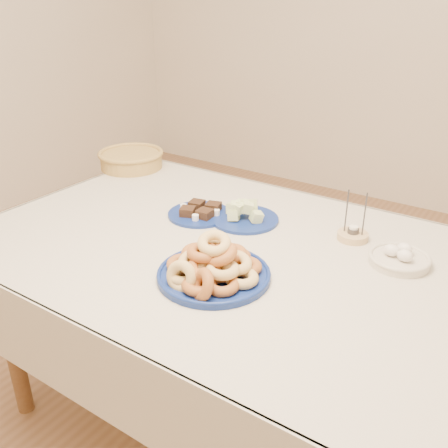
# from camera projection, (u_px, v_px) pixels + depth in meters

# --- Properties ---
(ground) EXTENTS (5.00, 5.00, 0.00)m
(ground) POSITION_uv_depth(u_px,v_px,m) (231.00, 420.00, 1.90)
(ground) COLOR #8D6242
(ground) RESTS_ON ground
(dining_table) EXTENTS (1.71, 1.11, 0.75)m
(dining_table) POSITION_uv_depth(u_px,v_px,m) (233.00, 275.00, 1.63)
(dining_table) COLOR brown
(dining_table) RESTS_ON ground
(donut_platter) EXTENTS (0.37, 0.37, 0.15)m
(donut_platter) POSITION_uv_depth(u_px,v_px,m) (213.00, 267.00, 1.39)
(donut_platter) COLOR navy
(donut_platter) RESTS_ON dining_table
(melon_plate) EXTENTS (0.31, 0.31, 0.08)m
(melon_plate) POSITION_uv_depth(u_px,v_px,m) (244.00, 214.00, 1.75)
(melon_plate) COLOR navy
(melon_plate) RESTS_ON dining_table
(brownie_plate) EXTENTS (0.30, 0.30, 0.04)m
(brownie_plate) POSITION_uv_depth(u_px,v_px,m) (200.00, 212.00, 1.79)
(brownie_plate) COLOR navy
(brownie_plate) RESTS_ON dining_table
(wicker_basket) EXTENTS (0.33, 0.33, 0.08)m
(wicker_basket) POSITION_uv_depth(u_px,v_px,m) (131.00, 159.00, 2.26)
(wicker_basket) COLOR olive
(wicker_basket) RESTS_ON dining_table
(candle_holder) EXTENTS (0.11, 0.11, 0.17)m
(candle_holder) POSITION_uv_depth(u_px,v_px,m) (353.00, 235.00, 1.62)
(candle_holder) COLOR tan
(candle_holder) RESTS_ON dining_table
(egg_bowl) EXTENTS (0.19, 0.19, 0.06)m
(egg_bowl) POSITION_uv_depth(u_px,v_px,m) (399.00, 258.00, 1.48)
(egg_bowl) COLOR beige
(egg_bowl) RESTS_ON dining_table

